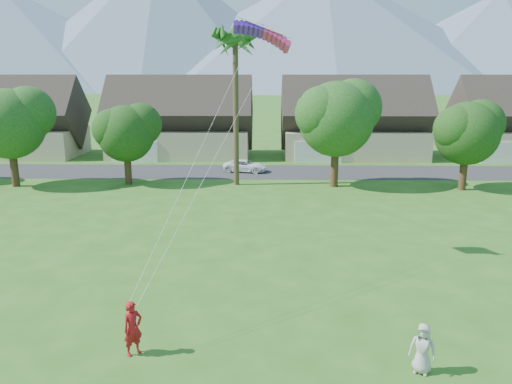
{
  "coord_description": "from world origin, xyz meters",
  "views": [
    {
      "loc": [
        0.45,
        -11.88,
        9.04
      ],
      "look_at": [
        0.0,
        10.0,
        3.8
      ],
      "focal_mm": 35.0,
      "sensor_mm": 36.0,
      "label": 1
    }
  ],
  "objects_px": {
    "kite_flyer": "(133,328)",
    "parafoil_kite": "(263,33)",
    "watcher": "(423,348)",
    "parked_car": "(245,166)"
  },
  "relations": [
    {
      "from": "kite_flyer",
      "to": "parafoil_kite",
      "type": "distance_m",
      "value": 14.05
    },
    {
      "from": "watcher",
      "to": "parafoil_kite",
      "type": "relative_size",
      "value": 0.6
    },
    {
      "from": "parked_car",
      "to": "watcher",
      "type": "bearing_deg",
      "value": -157.22
    },
    {
      "from": "watcher",
      "to": "kite_flyer",
      "type": "bearing_deg",
      "value": -160.38
    },
    {
      "from": "kite_flyer",
      "to": "parked_car",
      "type": "relative_size",
      "value": 0.46
    },
    {
      "from": "kite_flyer",
      "to": "watcher",
      "type": "height_order",
      "value": "kite_flyer"
    },
    {
      "from": "kite_flyer",
      "to": "parafoil_kite",
      "type": "relative_size",
      "value": 0.69
    },
    {
      "from": "kite_flyer",
      "to": "parked_car",
      "type": "distance_m",
      "value": 31.28
    },
    {
      "from": "kite_flyer",
      "to": "parafoil_kite",
      "type": "bearing_deg",
      "value": 20.84
    },
    {
      "from": "watcher",
      "to": "parafoil_kite",
      "type": "distance_m",
      "value": 14.95
    }
  ]
}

